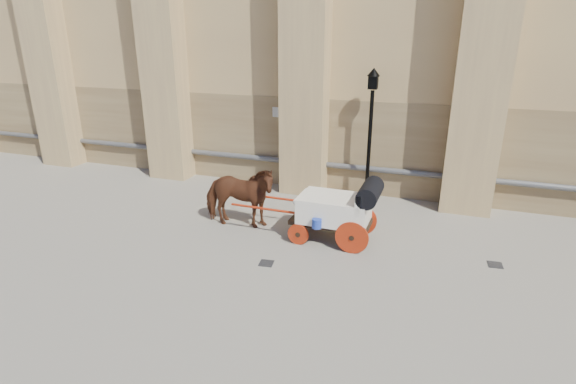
% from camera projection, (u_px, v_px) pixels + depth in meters
% --- Properties ---
extents(ground, '(90.00, 90.00, 0.00)m').
position_uv_depth(ground, '(299.00, 241.00, 11.43)').
color(ground, gray).
rests_on(ground, ground).
extents(horse, '(2.15, 1.14, 1.74)m').
position_uv_depth(horse, '(239.00, 197.00, 11.96)').
color(horse, '#592D19').
rests_on(horse, ground).
extents(carriage, '(3.78, 1.34, 1.65)m').
position_uv_depth(carriage, '(339.00, 208.00, 11.14)').
color(carriage, black).
rests_on(carriage, ground).
extents(street_lamp, '(0.38, 0.38, 4.03)m').
position_uv_depth(street_lamp, '(370.00, 133.00, 13.41)').
color(street_lamp, black).
rests_on(street_lamp, ground).
extents(drain_grate_near, '(0.36, 0.36, 0.01)m').
position_uv_depth(drain_grate_near, '(266.00, 263.00, 10.32)').
color(drain_grate_near, black).
rests_on(drain_grate_near, ground).
extents(drain_grate_far, '(0.35, 0.35, 0.01)m').
position_uv_depth(drain_grate_far, '(495.00, 265.00, 10.26)').
color(drain_grate_far, black).
rests_on(drain_grate_far, ground).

